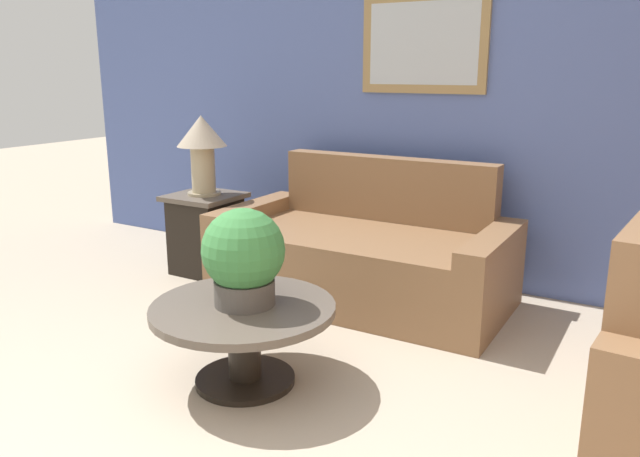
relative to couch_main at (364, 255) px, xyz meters
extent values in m
cube|color=#5166A8|center=(0.22, 0.65, 1.01)|extent=(6.74, 0.06, 2.60)
cube|color=#997A4C|center=(0.13, 0.60, 1.39)|extent=(0.91, 0.03, 0.67)
cube|color=#B2BCC6|center=(0.13, 0.59, 1.39)|extent=(0.79, 0.01, 0.55)
cube|color=brown|center=(0.00, -0.04, -0.06)|extent=(1.57, 0.97, 0.47)
cube|color=brown|center=(0.00, 0.36, 0.40)|extent=(1.57, 0.16, 0.45)
cube|color=brown|center=(-0.87, -0.04, -0.01)|extent=(0.18, 0.97, 0.57)
cube|color=brown|center=(0.87, -0.04, -0.01)|extent=(0.18, 0.97, 0.57)
cylinder|color=black|center=(0.03, -1.37, -0.28)|extent=(0.49, 0.49, 0.03)
cylinder|color=black|center=(0.03, -1.37, -0.09)|extent=(0.16, 0.16, 0.34)
cylinder|color=brown|center=(0.03, -1.37, 0.10)|extent=(0.90, 0.90, 0.04)
cube|color=black|center=(-1.28, -0.11, -0.01)|extent=(0.42, 0.42, 0.57)
cube|color=brown|center=(-1.28, -0.11, 0.29)|extent=(0.50, 0.50, 0.03)
cylinder|color=tan|center=(-1.28, -0.11, 0.32)|extent=(0.25, 0.25, 0.02)
cylinder|color=tan|center=(-1.28, -0.11, 0.50)|extent=(0.18, 0.18, 0.34)
cone|color=gray|center=(-1.28, -0.11, 0.78)|extent=(0.37, 0.37, 0.22)
cylinder|color=#4C4742|center=(0.04, -1.36, 0.18)|extent=(0.29, 0.29, 0.12)
sphere|color=#387A3D|center=(0.04, -1.36, 0.39)|extent=(0.40, 0.40, 0.40)
camera|label=1|loc=(1.79, -3.62, 1.22)|focal=35.00mm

